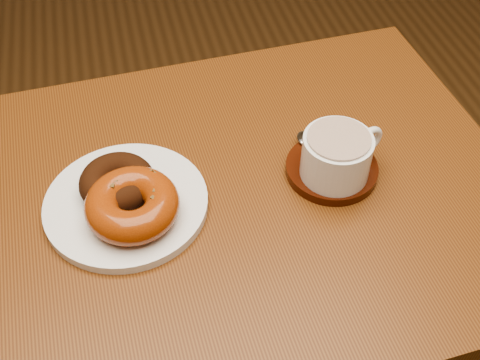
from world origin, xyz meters
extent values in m
cube|color=brown|center=(0.03, 0.00, 0.76)|extent=(0.86, 0.67, 0.03)
cylinder|color=#4E3516|center=(-0.35, 0.25, 0.37)|extent=(0.05, 0.05, 0.75)
cylinder|color=#4E3516|center=(0.39, 0.29, 0.37)|extent=(0.05, 0.05, 0.75)
cylinder|color=white|center=(-0.10, 0.00, 0.79)|extent=(0.29, 0.29, 0.01)
torus|color=black|center=(-0.11, 0.02, 0.81)|extent=(0.13, 0.13, 0.04)
torus|color=#963C10|center=(-0.10, -0.03, 0.82)|extent=(0.16, 0.16, 0.05)
cube|color=brown|center=(-0.06, -0.03, 0.84)|extent=(0.01, 0.01, 0.00)
cube|color=brown|center=(-0.06, -0.01, 0.84)|extent=(0.01, 0.01, 0.00)
cube|color=brown|center=(-0.07, 0.00, 0.84)|extent=(0.01, 0.01, 0.00)
cube|color=brown|center=(-0.09, 0.01, 0.84)|extent=(0.01, 0.01, 0.00)
cube|color=brown|center=(-0.10, 0.01, 0.84)|extent=(0.01, 0.01, 0.00)
cube|color=brown|center=(-0.12, 0.00, 0.84)|extent=(0.01, 0.01, 0.00)
cube|color=brown|center=(-0.13, -0.01, 0.84)|extent=(0.01, 0.01, 0.00)
cube|color=brown|center=(-0.14, -0.03, 0.84)|extent=(0.01, 0.01, 0.00)
cube|color=brown|center=(-0.13, -0.05, 0.84)|extent=(0.01, 0.01, 0.00)
cube|color=brown|center=(-0.12, -0.06, 0.84)|extent=(0.01, 0.01, 0.00)
cube|color=brown|center=(-0.10, -0.07, 0.84)|extent=(0.01, 0.01, 0.00)
cube|color=brown|center=(-0.09, -0.07, 0.84)|extent=(0.01, 0.01, 0.00)
cube|color=brown|center=(-0.07, -0.06, 0.84)|extent=(0.01, 0.01, 0.00)
cube|color=brown|center=(-0.06, -0.05, 0.84)|extent=(0.01, 0.01, 0.00)
cylinder|color=#391307|center=(0.19, 0.00, 0.79)|extent=(0.17, 0.17, 0.01)
cylinder|color=white|center=(0.19, -0.02, 0.83)|extent=(0.10, 0.10, 0.06)
cylinder|color=brown|center=(0.19, -0.02, 0.86)|extent=(0.09, 0.09, 0.00)
torus|color=white|center=(0.24, 0.00, 0.83)|extent=(0.05, 0.02, 0.05)
ellipsoid|color=silver|center=(0.17, 0.06, 0.80)|extent=(0.02, 0.03, 0.01)
cube|color=silver|center=(0.18, 0.01, 0.80)|extent=(0.02, 0.09, 0.00)
camera|label=1|loc=(-0.08, -0.55, 1.41)|focal=45.00mm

